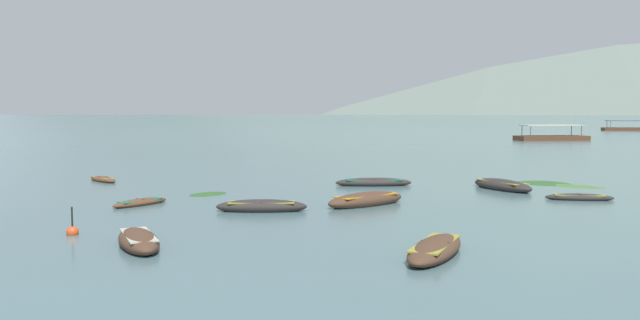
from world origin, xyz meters
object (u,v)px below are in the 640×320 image
Objects in this scene: rowboat_9 at (366,200)px; rowboat_10 at (139,241)px; rowboat_1 at (373,182)px; rowboat_6 at (435,249)px; rowboat_7 at (502,185)px; rowboat_0 at (262,206)px; rowboat_5 at (579,197)px; ferry_1 at (551,137)px; mooring_buoy at (73,232)px; rowboat_4 at (140,202)px; rowboat_3 at (103,179)px; ferry_0 at (626,129)px.

rowboat_10 is (-7.74, -9.38, -0.03)m from rowboat_9.
rowboat_6 is at bearing -87.50° from rowboat_1.
rowboat_6 is at bearing -110.88° from rowboat_7.
rowboat_5 is (15.25, 3.87, -0.07)m from rowboat_0.
ferry_1 is 86.21m from mooring_buoy.
rowboat_5 is 0.76× the size of rowboat_6.
rowboat_6 is 3.93× the size of mooring_buoy.
rowboat_0 is at bearing -157.80° from rowboat_9.
mooring_buoy is (-21.31, -9.39, -0.02)m from rowboat_5.
rowboat_6 is at bearing -5.92° from rowboat_10.
rowboat_9 is (10.52, 0.27, 0.11)m from rowboat_4.
mooring_buoy is (5.28, -17.17, -0.02)m from rowboat_3.
rowboat_3 is (-16.80, 1.88, -0.06)m from rowboat_1.
rowboat_1 is 1.37× the size of rowboat_5.
rowboat_7 is 4.15× the size of mooring_buoy.
ferry_0 is (65.40, 118.31, 0.21)m from rowboat_9.
rowboat_1 is 7.29m from rowboat_7.
rowboat_7 is at bearing 38.02° from rowboat_9.
rowboat_0 is 6.09m from rowboat_4.
rowboat_6 reaches higher than rowboat_1.
rowboat_1 is 13.95m from rowboat_4.
rowboat_7 is at bearing 44.83° from rowboat_10.
mooring_buoy is at bearing -145.28° from rowboat_9.
ferry_0 reaches higher than rowboat_3.
ferry_0 is at bearing 64.78° from rowboat_5.
rowboat_6 is 143.60m from ferry_0.
rowboat_0 is at bearing 126.53° from rowboat_6.
rowboat_5 reaches higher than rowboat_3.
ferry_0 is (73.14, 127.69, 0.24)m from rowboat_10.
rowboat_7 reaches higher than rowboat_3.
ferry_0 is (57.49, 112.13, 0.22)m from rowboat_7.
ferry_1 is (31.32, 67.84, 0.21)m from rowboat_9.
rowboat_5 is 15.25m from rowboat_6.
rowboat_3 is 0.79× the size of rowboat_10.
rowboat_0 reaches higher than rowboat_3.
ferry_0 and ferry_1 have the same top height.
rowboat_7 is at bearing -110.79° from ferry_1.
rowboat_5 reaches higher than rowboat_4.
rowboat_9 is 12.16m from rowboat_10.
rowboat_3 is 0.64× the size of rowboat_7.
rowboat_0 reaches higher than rowboat_6.
rowboat_4 is 2.65× the size of mooring_buoy.
mooring_buoy reaches higher than rowboat_4.
rowboat_9 is at bearing 1.48° from rowboat_4.
ferry_1 is at bearing 69.21° from rowboat_7.
mooring_buoy is at bearing -91.51° from rowboat_4.
rowboat_5 is at bearing -107.47° from ferry_1.
rowboat_6 is 1.03× the size of rowboat_9.
ferry_0 is at bearing 60.19° from rowboat_10.
rowboat_6 is (0.79, -18.21, 0.01)m from rowboat_1.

